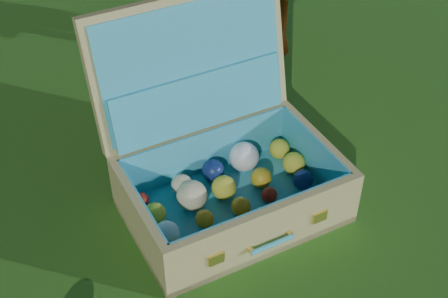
# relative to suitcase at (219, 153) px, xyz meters

# --- Properties ---
(ground) EXTENTS (60.00, 60.00, 0.00)m
(ground) POSITION_rel_suitcase_xyz_m (0.20, -0.27, -0.16)
(ground) COLOR #215114
(ground) RESTS_ON ground
(suitcase) EXTENTS (0.69, 0.62, 0.58)m
(suitcase) POSITION_rel_suitcase_xyz_m (0.00, 0.00, 0.00)
(suitcase) COLOR tan
(suitcase) RESTS_ON ground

